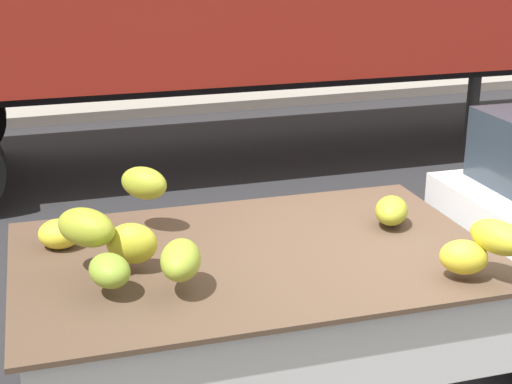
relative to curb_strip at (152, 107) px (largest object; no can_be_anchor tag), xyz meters
The scene contains 1 object.
curb_strip is the anchor object (origin of this frame).
Camera 1 is at (-2.39, -3.75, 2.96)m, focal length 53.68 mm.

